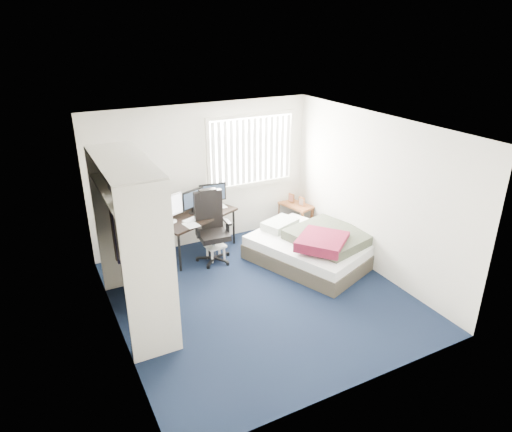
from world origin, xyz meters
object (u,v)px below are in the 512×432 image
object	(u,v)px
office_chair	(212,234)
bed	(313,247)
nightstand	(295,207)
desk	(195,213)

from	to	relation	value
office_chair	bed	size ratio (longest dim) A/B	0.53
office_chair	nightstand	xyz separation A→B (m)	(1.93, 0.47, -0.04)
desk	nightstand	size ratio (longest dim) A/B	2.00
nightstand	desk	bearing A→B (deg)	-177.41
nightstand	bed	world-z (taller)	nightstand
desk	bed	size ratio (longest dim) A/B	0.69
bed	desk	bearing A→B (deg)	142.18
nightstand	office_chair	bearing A→B (deg)	-166.39
desk	office_chair	size ratio (longest dim) A/B	1.29
office_chair	nightstand	world-z (taller)	office_chair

